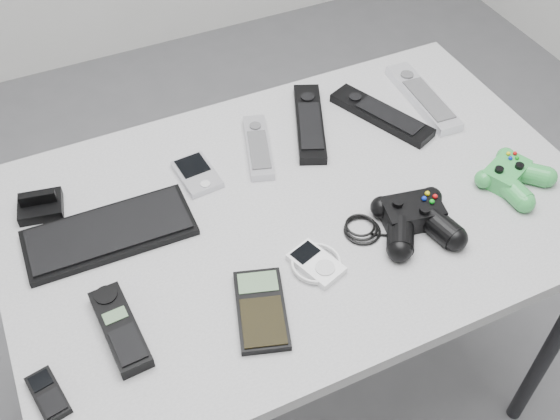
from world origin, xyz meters
name	(u,v)px	position (x,y,z in m)	size (l,w,h in m)	color
floor	(274,406)	(0.00, 0.00, 0.00)	(3.50, 3.50, 0.00)	slate
desk	(298,227)	(0.07, 0.02, 0.66)	(1.08, 0.69, 0.72)	gray
pda_keyboard	(109,232)	(-0.27, 0.09, 0.73)	(0.29, 0.12, 0.02)	black
dock_bracket	(39,202)	(-0.37, 0.20, 0.74)	(0.08, 0.07, 0.04)	black
pda	(197,174)	(-0.08, 0.17, 0.73)	(0.07, 0.10, 0.02)	#B7B7BF
remote_silver_a	(258,146)	(0.06, 0.19, 0.73)	(0.05, 0.18, 0.02)	#B7B7BF
remote_black_a	(310,122)	(0.18, 0.21, 0.73)	(0.05, 0.24, 0.02)	black
remote_black_b	(381,114)	(0.33, 0.17, 0.73)	(0.06, 0.23, 0.02)	black
remote_silver_b	(423,97)	(0.44, 0.18, 0.73)	(0.05, 0.24, 0.02)	silver
mobile_phone	(48,395)	(-0.43, -0.17, 0.73)	(0.04, 0.09, 0.01)	black
cordless_handset	(120,328)	(-0.31, -0.11, 0.73)	(0.05, 0.16, 0.03)	black
calculator	(261,309)	(-0.09, -0.17, 0.73)	(0.08, 0.15, 0.02)	black
mp3_player	(316,263)	(0.03, -0.12, 0.73)	(0.09, 0.09, 0.02)	white
controller_black	(415,218)	(0.23, -0.12, 0.75)	(0.25, 0.16, 0.05)	black
controller_green	(512,175)	(0.46, -0.10, 0.74)	(0.13, 0.14, 0.04)	#217B36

